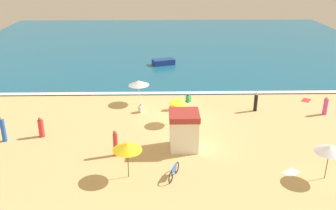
{
  "coord_description": "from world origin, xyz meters",
  "views": [
    {
      "loc": [
        -1.49,
        -26.95,
        12.28
      ],
      "look_at": [
        -0.89,
        1.46,
        0.8
      ],
      "focal_mm": 39.42,
      "sensor_mm": 36.0,
      "label": 1
    }
  ],
  "objects": [
    {
      "name": "beachgoer_0",
      "position": [
        -10.22,
        -2.54,
        0.71
      ],
      "size": [
        0.48,
        0.48,
        1.54
      ],
      "color": "red",
      "rests_on": "ground_plane"
    },
    {
      "name": "beachgoer_6",
      "position": [
        1.01,
        4.15,
        0.34
      ],
      "size": [
        0.52,
        0.52,
        0.8
      ],
      "color": "green",
      "rests_on": "ground_plane"
    },
    {
      "name": "beach_towel_1",
      "position": [
        11.88,
        4.33,
        0.01
      ],
      "size": [
        1.19,
        1.29,
        0.01
      ],
      "color": "red",
      "rests_on": "ground_plane"
    },
    {
      "name": "beach_umbrella_0",
      "position": [
        -0.14,
        -0.4,
        1.91
      ],
      "size": [
        2.13,
        2.14,
        2.24
      ],
      "color": "silver",
      "rests_on": "ground_plane"
    },
    {
      "name": "wave_breaker_foam",
      "position": [
        0.0,
        6.3,
        0.1
      ],
      "size": [
        57.0,
        0.7,
        0.01
      ],
      "primitive_type": "cube",
      "color": "white",
      "rests_on": "ocean_water"
    },
    {
      "name": "small_boat_0",
      "position": [
        -1.13,
        16.31,
        0.43
      ],
      "size": [
        2.87,
        2.06,
        0.66
      ],
      "color": "navy",
      "rests_on": "ocean_water"
    },
    {
      "name": "beach_umbrella_2",
      "position": [
        -3.43,
        4.0,
        1.9
      ],
      "size": [
        2.01,
        2.0,
        2.15
      ],
      "color": "silver",
      "rests_on": "ground_plane"
    },
    {
      "name": "beachgoer_3",
      "position": [
        -12.67,
        -3.21,
        0.92
      ],
      "size": [
        0.41,
        0.41,
        1.92
      ],
      "color": "blue",
      "rests_on": "ground_plane"
    },
    {
      "name": "beach_umbrella_3",
      "position": [
        -3.45,
        -8.02,
        2.03
      ],
      "size": [
        2.46,
        2.46,
        2.27
      ],
      "color": "#4C3823",
      "rests_on": "ground_plane"
    },
    {
      "name": "beach_umbrella_4",
      "position": [
        8.25,
        -8.41,
        1.99
      ],
      "size": [
        2.46,
        2.46,
        2.25
      ],
      "color": "#4C3823",
      "rests_on": "ground_plane"
    },
    {
      "name": "beachgoer_4",
      "position": [
        -4.49,
        -5.43,
        0.89
      ],
      "size": [
        0.33,
        0.33,
        1.83
      ],
      "color": "red",
      "rests_on": "ground_plane"
    },
    {
      "name": "beachgoer_5",
      "position": [
        6.58,
        1.98,
        0.8
      ],
      "size": [
        0.39,
        0.39,
        1.66
      ],
      "color": "black",
      "rests_on": "ground_plane"
    },
    {
      "name": "ground_plane",
      "position": [
        0.0,
        0.0,
        0.0
      ],
      "size": [
        60.0,
        60.0,
        0.0
      ],
      "primitive_type": "plane",
      "color": "#D8B775"
    },
    {
      "name": "lifeguard_cabana",
      "position": [
        0.06,
        -4.48,
        1.35
      ],
      "size": [
        2.01,
        2.07,
        2.64
      ],
      "color": "white",
      "rests_on": "ground_plane"
    },
    {
      "name": "beachgoer_1",
      "position": [
        -0.47,
        2.31,
        0.38
      ],
      "size": [
        0.53,
        0.53,
        0.91
      ],
      "color": "orange",
      "rests_on": "ground_plane"
    },
    {
      "name": "beachgoer_2",
      "position": [
        12.2,
        1.1,
        0.74
      ],
      "size": [
        0.5,
        0.5,
        1.6
      ],
      "color": "#D84CA5",
      "rests_on": "ground_plane"
    },
    {
      "name": "beachgoer_8",
      "position": [
        -3.15,
        1.87,
        0.34
      ],
      "size": [
        0.56,
        0.56,
        0.81
      ],
      "color": "white",
      "rests_on": "ground_plane"
    },
    {
      "name": "parked_bicycle",
      "position": [
        -0.74,
        -8.11,
        0.38
      ],
      "size": [
        0.71,
        1.72,
        0.76
      ],
      "color": "black",
      "rests_on": "ground_plane"
    },
    {
      "name": "ocean_water",
      "position": [
        0.0,
        28.0,
        0.05
      ],
      "size": [
        60.0,
        44.0,
        0.1
      ],
      "primitive_type": "cube",
      "color": "#196084",
      "rests_on": "ground_plane"
    },
    {
      "name": "beach_towel_0",
      "position": [
        6.46,
        -7.77,
        0.01
      ],
      "size": [
        1.23,
        1.16,
        0.01
      ],
      "color": "white",
      "rests_on": "ground_plane"
    }
  ]
}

